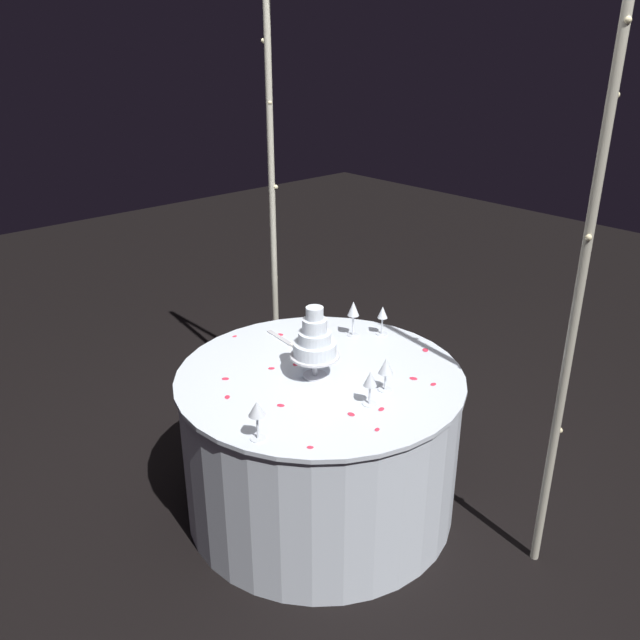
{
  "coord_description": "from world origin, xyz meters",
  "views": [
    {
      "loc": [
        1.94,
        -1.76,
        2.15
      ],
      "look_at": [
        0.0,
        0.0,
        1.0
      ],
      "focal_mm": 36.91,
      "sensor_mm": 36.0,
      "label": 1
    }
  ],
  "objects_px": {
    "main_table": "(320,442)",
    "wine_glass_1": "(386,367)",
    "wine_glass_3": "(382,314)",
    "decorative_arch": "(397,174)",
    "wine_glass_0": "(257,411)",
    "wine_glass_2": "(370,381)",
    "tiered_cake": "(315,342)",
    "wine_glass_4": "(353,310)",
    "cake_knife": "(287,342)"
  },
  "relations": [
    {
      "from": "wine_glass_4",
      "to": "cake_knife",
      "type": "height_order",
      "value": "wine_glass_4"
    },
    {
      "from": "wine_glass_0",
      "to": "main_table",
      "type": "bearing_deg",
      "value": 113.37
    },
    {
      "from": "wine_glass_0",
      "to": "wine_glass_4",
      "type": "bearing_deg",
      "value": 114.44
    },
    {
      "from": "wine_glass_1",
      "to": "wine_glass_3",
      "type": "distance_m",
      "value": 0.58
    },
    {
      "from": "main_table",
      "to": "wine_glass_3",
      "type": "xyz_separation_m",
      "value": [
        -0.11,
        0.52,
        0.48
      ]
    },
    {
      "from": "wine_glass_4",
      "to": "wine_glass_3",
      "type": "bearing_deg",
      "value": 53.64
    },
    {
      "from": "decorative_arch",
      "to": "wine_glass_4",
      "type": "bearing_deg",
      "value": -161.66
    },
    {
      "from": "wine_glass_0",
      "to": "cake_knife",
      "type": "xyz_separation_m",
      "value": [
        -0.58,
        0.62,
        -0.12
      ]
    },
    {
      "from": "tiered_cake",
      "to": "wine_glass_3",
      "type": "xyz_separation_m",
      "value": [
        -0.11,
        0.55,
        -0.06
      ]
    },
    {
      "from": "tiered_cake",
      "to": "wine_glass_0",
      "type": "bearing_deg",
      "value": -65.77
    },
    {
      "from": "wine_glass_3",
      "to": "wine_glass_0",
      "type": "bearing_deg",
      "value": -72.41
    },
    {
      "from": "tiered_cake",
      "to": "wine_glass_0",
      "type": "distance_m",
      "value": 0.54
    },
    {
      "from": "wine_glass_0",
      "to": "decorative_arch",
      "type": "bearing_deg",
      "value": 102.91
    },
    {
      "from": "wine_glass_4",
      "to": "cake_knife",
      "type": "distance_m",
      "value": 0.37
    },
    {
      "from": "tiered_cake",
      "to": "wine_glass_0",
      "type": "xyz_separation_m",
      "value": [
        0.22,
        -0.49,
        -0.05
      ]
    },
    {
      "from": "decorative_arch",
      "to": "tiered_cake",
      "type": "height_order",
      "value": "decorative_arch"
    },
    {
      "from": "wine_glass_0",
      "to": "wine_glass_2",
      "type": "xyz_separation_m",
      "value": [
        0.11,
        0.5,
        -0.01
      ]
    },
    {
      "from": "tiered_cake",
      "to": "wine_glass_1",
      "type": "bearing_deg",
      "value": 25.78
    },
    {
      "from": "wine_glass_2",
      "to": "wine_glass_4",
      "type": "height_order",
      "value": "wine_glass_4"
    },
    {
      "from": "decorative_arch",
      "to": "wine_glass_1",
      "type": "relative_size",
      "value": 16.27
    },
    {
      "from": "main_table",
      "to": "wine_glass_1",
      "type": "xyz_separation_m",
      "value": [
        0.3,
        0.11,
        0.48
      ]
    },
    {
      "from": "wine_glass_1",
      "to": "wine_glass_2",
      "type": "distance_m",
      "value": 0.14
    },
    {
      "from": "main_table",
      "to": "cake_knife",
      "type": "distance_m",
      "value": 0.52
    },
    {
      "from": "tiered_cake",
      "to": "wine_glass_2",
      "type": "distance_m",
      "value": 0.33
    },
    {
      "from": "main_table",
      "to": "tiered_cake",
      "type": "xyz_separation_m",
      "value": [
        0.0,
        -0.03,
        0.54
      ]
    },
    {
      "from": "decorative_arch",
      "to": "wine_glass_0",
      "type": "height_order",
      "value": "decorative_arch"
    },
    {
      "from": "wine_glass_1",
      "to": "wine_glass_3",
      "type": "bearing_deg",
      "value": 134.24
    },
    {
      "from": "tiered_cake",
      "to": "decorative_arch",
      "type": "bearing_deg",
      "value": 90.64
    },
    {
      "from": "wine_glass_3",
      "to": "cake_knife",
      "type": "distance_m",
      "value": 0.5
    },
    {
      "from": "tiered_cake",
      "to": "wine_glass_3",
      "type": "relative_size",
      "value": 2.2
    },
    {
      "from": "decorative_arch",
      "to": "main_table",
      "type": "bearing_deg",
      "value": -89.9
    },
    {
      "from": "tiered_cake",
      "to": "wine_glass_3",
      "type": "height_order",
      "value": "tiered_cake"
    },
    {
      "from": "wine_glass_1",
      "to": "wine_glass_4",
      "type": "distance_m",
      "value": 0.57
    },
    {
      "from": "decorative_arch",
      "to": "tiered_cake",
      "type": "relative_size",
      "value": 7.43
    },
    {
      "from": "main_table",
      "to": "cake_knife",
      "type": "bearing_deg",
      "value": 164.55
    },
    {
      "from": "cake_knife",
      "to": "decorative_arch",
      "type": "bearing_deg",
      "value": 46.06
    },
    {
      "from": "wine_glass_1",
      "to": "wine_glass_0",
      "type": "bearing_deg",
      "value": -96.38
    },
    {
      "from": "tiered_cake",
      "to": "wine_glass_1",
      "type": "distance_m",
      "value": 0.33
    },
    {
      "from": "wine_glass_3",
      "to": "wine_glass_1",
      "type": "bearing_deg",
      "value": -45.76
    },
    {
      "from": "wine_glass_1",
      "to": "wine_glass_3",
      "type": "xyz_separation_m",
      "value": [
        -0.4,
        0.41,
        -0.0
      ]
    },
    {
      "from": "wine_glass_0",
      "to": "wine_glass_1",
      "type": "distance_m",
      "value": 0.64
    },
    {
      "from": "tiered_cake",
      "to": "wine_glass_2",
      "type": "height_order",
      "value": "tiered_cake"
    },
    {
      "from": "wine_glass_1",
      "to": "wine_glass_4",
      "type": "height_order",
      "value": "wine_glass_4"
    },
    {
      "from": "decorative_arch",
      "to": "wine_glass_1",
      "type": "xyz_separation_m",
      "value": [
        0.3,
        -0.36,
        -0.73
      ]
    },
    {
      "from": "wine_glass_1",
      "to": "wine_glass_4",
      "type": "bearing_deg",
      "value": 149.23
    },
    {
      "from": "wine_glass_0",
      "to": "cake_knife",
      "type": "height_order",
      "value": "wine_glass_0"
    },
    {
      "from": "main_table",
      "to": "wine_glass_0",
      "type": "bearing_deg",
      "value": -66.63
    },
    {
      "from": "wine_glass_3",
      "to": "cake_knife",
      "type": "xyz_separation_m",
      "value": [
        -0.25,
        -0.42,
        -0.11
      ]
    },
    {
      "from": "wine_glass_1",
      "to": "wine_glass_3",
      "type": "height_order",
      "value": "same"
    },
    {
      "from": "decorative_arch",
      "to": "wine_glass_1",
      "type": "distance_m",
      "value": 0.86
    }
  ]
}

